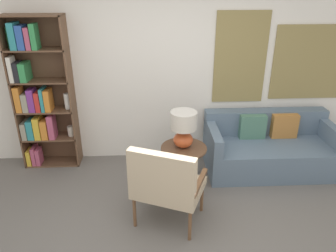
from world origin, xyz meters
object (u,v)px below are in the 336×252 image
Objects in this scene: couch at (269,148)px; side_table at (184,152)px; armchair at (166,182)px; bookshelf at (38,96)px; table_lamp at (183,127)px.

couch is 2.99× the size of side_table.
armchair is at bearing -110.14° from side_table.
bookshelf reaches higher than side_table.
side_table is at bearing -160.25° from couch.
bookshelf reaches higher than couch.
armchair is (1.64, -1.39, -0.47)m from bookshelf.
bookshelf is at bearing 160.10° from table_lamp.
armchair is 0.55× the size of couch.
bookshelf is 3.22m from couch.
side_table is (1.89, -0.70, -0.50)m from bookshelf.
couch is at bearing 18.74° from table_lamp.
bookshelf is at bearing 139.63° from armchair.
armchair reaches higher than couch.
table_lamp is (0.25, 0.71, 0.29)m from armchair.
side_table is (0.25, 0.69, -0.03)m from armchair.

